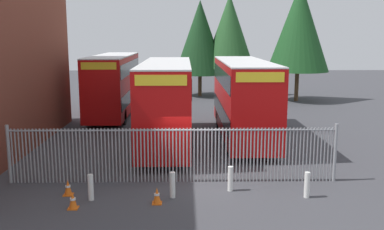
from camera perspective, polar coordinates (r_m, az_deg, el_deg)
The scene contains 15 objects.
ground_plane at distance 25.44m, azimuth -0.15°, elevation -2.83°, with size 100.00×100.00×0.00m, color #3D3D42.
palisade_fence at distance 17.40m, azimuth -2.51°, elevation -5.02°, with size 13.09×0.14×2.35m.
double_decker_bus_near_gate at distance 24.78m, azimuth 6.68°, elevation 2.45°, with size 2.54×10.81×4.42m.
double_decker_bus_behind_fence_left at distance 23.31m, azimuth -3.33°, elevation 2.01°, with size 2.54×10.81×4.42m.
double_decker_bus_behind_fence_right at distance 32.31m, azimuth -10.17°, elevation 4.17°, with size 2.54×10.81×4.42m.
bollard_near_left at distance 16.11m, azimuth -13.08°, elevation -9.18°, with size 0.20×0.20×0.95m, color silver.
bollard_center_front at distance 15.96m, azimuth -2.55°, elevation -9.10°, with size 0.20×0.20×0.95m, color silver.
bollard_near_right at distance 16.66m, azimuth 5.03°, elevation -8.28°, with size 0.20×0.20×0.95m, color silver.
bollard_far_right at distance 16.47m, azimuth 14.78°, elevation -8.81°, with size 0.20×0.20×0.95m, color silver.
traffic_cone_by_gate at distance 15.49m, azimuth -4.60°, elevation -10.46°, with size 0.34×0.34×0.59m.
traffic_cone_mid_forecourt at distance 16.84m, azimuth -15.88°, elevation -9.11°, with size 0.34×0.34×0.59m.
traffic_cone_near_kerb at distance 15.56m, azimuth -15.28°, elevation -10.72°, with size 0.34×0.34×0.59m.
tree_tall_back at distance 40.22m, azimuth 13.81°, elevation 11.10°, with size 5.45×5.45×10.45m.
tree_short_side at distance 42.61m, azimuth 4.89°, elevation 10.83°, with size 4.89×4.89×9.72m.
tree_mid_row at distance 42.46m, azimuth 1.06°, elevation 10.08°, with size 4.93×4.93×9.15m.
Camera 1 is at (-0.35, -16.78, 5.76)m, focal length 40.86 mm.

